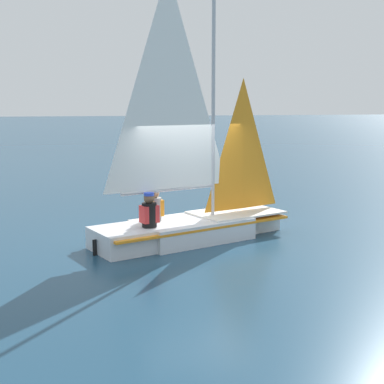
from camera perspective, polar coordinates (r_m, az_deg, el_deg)
ground_plane at (r=11.75m, az=0.00°, el=-5.08°), size 260.00×260.00×0.00m
sailboat_main at (r=11.56m, az=-0.19°, el=-1.30°), size 4.60×2.66×5.70m
sailor_helm at (r=11.50m, az=-4.02°, el=-2.20°), size 0.40×0.38×1.16m
sailor_crew at (r=10.90m, az=-4.57°, el=-2.84°), size 0.40×0.38×1.16m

